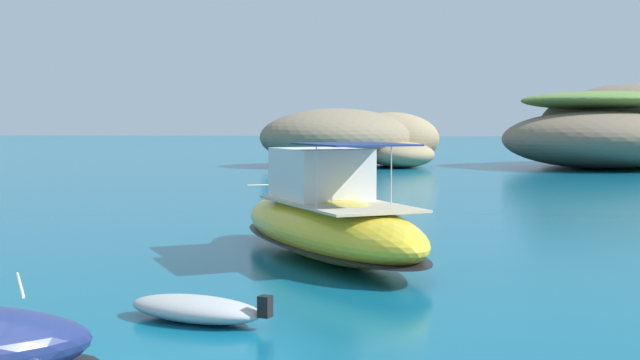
{
  "coord_description": "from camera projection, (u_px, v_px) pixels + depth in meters",
  "views": [
    {
      "loc": [
        4.35,
        -9.33,
        3.46
      ],
      "look_at": [
        1.03,
        16.74,
        1.66
      ],
      "focal_mm": 47.57,
      "sensor_mm": 36.0,
      "label": 1
    }
  ],
  "objects": [
    {
      "name": "islet_small",
      "position": [
        354.0,
        139.0,
        66.56
      ],
      "size": [
        16.63,
        15.64,
        4.53
      ],
      "color": "#84755B",
      "rests_on": "ground"
    },
    {
      "name": "dinghy_tender",
      "position": [
        196.0,
        309.0,
        14.69
      ],
      "size": [
        2.86,
        1.9,
        0.58
      ],
      "color": "#B2B2B2",
      "rests_on": "ground"
    },
    {
      "name": "islet_large",
      "position": [
        623.0,
        131.0,
        66.52
      ],
      "size": [
        23.71,
        23.47,
        6.59
      ],
      "color": "#756651",
      "rests_on": "ground"
    },
    {
      "name": "motorboat_yellow",
      "position": [
        327.0,
        221.0,
        21.56
      ],
      "size": [
        7.17,
        9.6,
        2.96
      ],
      "color": "yellow",
      "rests_on": "ground"
    }
  ]
}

